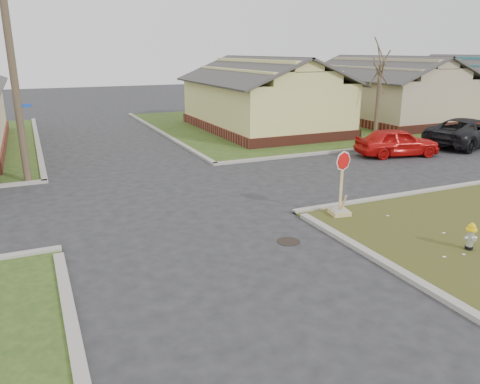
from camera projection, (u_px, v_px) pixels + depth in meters
name	position (u px, v px, depth m)	size (l,w,h in m)	color
ground	(206.00, 248.00, 12.34)	(120.00, 120.00, 0.00)	#242427
verge_far_right	(390.00, 116.00, 36.68)	(37.00, 19.00, 0.05)	#2B4518
curbs	(158.00, 196.00, 16.70)	(80.00, 40.00, 0.12)	#9E9A8F
manhole	(288.00, 241.00, 12.76)	(0.64, 0.64, 0.01)	black
side_house_yellow	(263.00, 96.00, 30.02)	(7.60, 11.60, 4.70)	maroon
side_house_tan	(385.00, 91.00, 33.95)	(7.60, 11.60, 4.70)	maroon
utility_pole	(12.00, 60.00, 17.10)	(1.80, 0.28, 9.00)	#443727
tree_mid_right	(377.00, 104.00, 26.11)	(0.22, 0.22, 4.20)	#443727
fire_hydrant	(471.00, 235.00, 12.04)	(0.27, 0.27, 0.73)	black
stop_sign	(340.00, 201.00, 14.60)	(0.58, 0.57, 2.04)	tan
red_sedan	(397.00, 142.00, 22.93)	(1.63, 4.05, 1.38)	red
dark_pickup	(468.00, 132.00, 25.32)	(2.51, 5.45, 1.52)	black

